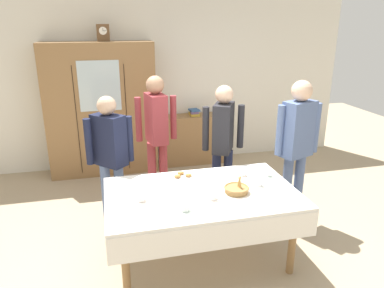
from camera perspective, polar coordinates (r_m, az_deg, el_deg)
The scene contains 22 objects.
ground_plane at distance 4.01m, azimuth 0.70°, elevation -15.91°, with size 12.00×12.00×0.00m, color tan.
back_wall at distance 5.98m, azimuth -5.60°, elevation 9.69°, with size 6.40×0.10×2.70m, color silver.
dining_table at distance 3.48m, azimuth 1.71°, elevation -9.15°, with size 1.81×1.11×0.75m.
wall_cabinet at distance 5.70m, azimuth -14.08°, elevation 5.25°, with size 1.62×0.46×2.01m.
mantel_clock at distance 5.55m, azimuth -13.88°, elevation 16.70°, with size 0.18×0.11×0.24m.
bookshelf_low at distance 6.07m, azimuth 0.34°, elevation 0.79°, with size 1.01×0.35×0.82m.
book_stack at distance 5.94m, azimuth 0.35°, elevation 5.00°, with size 0.17×0.22×0.10m.
tea_cup_mid_left at distance 3.83m, azimuth 7.99°, elevation -4.65°, with size 0.13×0.13×0.06m.
tea_cup_front_edge at distance 3.31m, azimuth -8.07°, elevation -8.59°, with size 0.13×0.13×0.06m.
tea_cup_far_left at distance 3.31m, azimuth 3.30°, elevation -8.42°, with size 0.13×0.13×0.06m.
tea_cup_mid_right at distance 3.63m, azimuth 10.50°, elevation -6.19°, with size 0.13×0.13×0.06m.
tea_cup_near_left at distance 3.86m, azimuth 11.87°, elevation -4.65°, with size 0.13×0.13×0.06m.
tea_cup_near_right at distance 3.12m, azimuth -1.13°, elevation -10.19°, with size 0.13×0.13×0.06m.
bread_basket at distance 3.47m, azimuth 7.05°, elevation -7.08°, with size 0.24×0.24×0.16m.
pastry_plate at distance 3.76m, azimuth -1.50°, elevation -5.16°, with size 0.28×0.28×0.05m.
spoon_mid_left at distance 3.70m, azimuth 7.90°, elevation -5.92°, with size 0.12×0.02×0.01m.
spoon_front_edge at distance 3.41m, azimuth 0.94°, elevation -7.99°, with size 0.12×0.02×0.01m.
spoon_center at distance 3.71m, azimuth -4.81°, elevation -5.75°, with size 0.12×0.02×0.01m.
person_behind_table_left at distance 4.57m, azimuth -5.65°, elevation 2.61°, with size 0.52×0.39×1.67m.
person_by_cabinet at distance 4.37m, azimuth 4.93°, elevation 1.10°, with size 0.52×0.41×1.59m.
person_beside_shelf at distance 4.10m, azimuth -12.84°, elevation -0.99°, with size 0.52×0.40×1.54m.
person_behind_table_right at distance 4.21m, azimuth 16.28°, elevation 0.75°, with size 0.52×0.31×1.69m.
Camera 1 is at (-0.82, -3.20, 2.28)m, focal length 33.75 mm.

